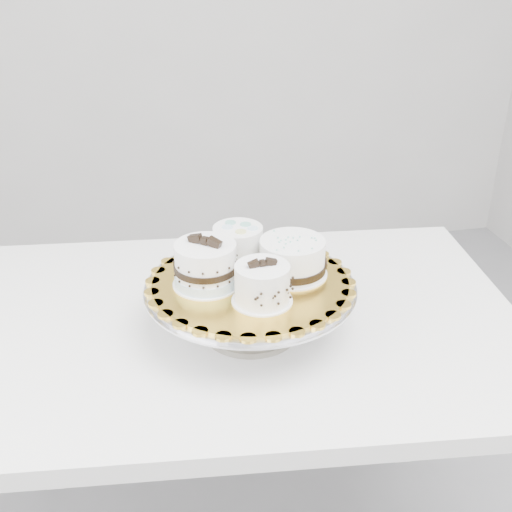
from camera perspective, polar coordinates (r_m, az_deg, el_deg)
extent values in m
cube|color=white|center=(1.30, -1.52, -6.14)|extent=(1.21, 0.87, 0.04)
cube|color=white|center=(1.84, -18.78, -10.88)|extent=(0.06, 0.06, 0.71)
cube|color=white|center=(1.88, 13.88, -9.13)|extent=(0.06, 0.06, 0.71)
cylinder|color=gray|center=(1.25, -0.48, -6.48)|extent=(0.18, 0.18, 0.01)
cylinder|color=gray|center=(1.22, -0.49, -4.83)|extent=(0.12, 0.12, 0.10)
cylinder|color=silver|center=(1.19, -0.50, -2.66)|extent=(0.39, 0.39, 0.01)
cylinder|color=silver|center=(1.20, -0.50, -2.80)|extent=(0.40, 0.40, 0.00)
cylinder|color=orange|center=(1.19, -0.50, -2.32)|extent=(0.40, 0.40, 0.01)
cylinder|color=white|center=(1.13, 0.55, -3.96)|extent=(0.11, 0.11, 0.00)
cylinder|color=white|center=(1.11, 0.55, -2.42)|extent=(0.10, 0.10, 0.07)
cylinder|color=white|center=(1.18, -4.42, -2.44)|extent=(0.12, 0.12, 0.00)
cylinder|color=white|center=(1.16, -4.49, -0.70)|extent=(0.16, 0.16, 0.08)
cylinder|color=silver|center=(1.18, -4.44, -1.99)|extent=(0.12, 0.12, 0.02)
cylinder|color=black|center=(1.16, -4.49, -0.88)|extent=(0.12, 0.12, 0.01)
cylinder|color=white|center=(1.26, -1.60, -0.31)|extent=(0.11, 0.11, 0.00)
cylinder|color=white|center=(1.25, -1.62, 1.13)|extent=(0.13, 0.13, 0.07)
cylinder|color=white|center=(1.21, 3.19, -1.53)|extent=(0.13, 0.13, 0.00)
cylinder|color=white|center=(1.20, 3.24, -0.07)|extent=(0.14, 0.14, 0.07)
cylinder|color=black|center=(1.21, 3.21, -0.88)|extent=(0.13, 0.13, 0.01)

